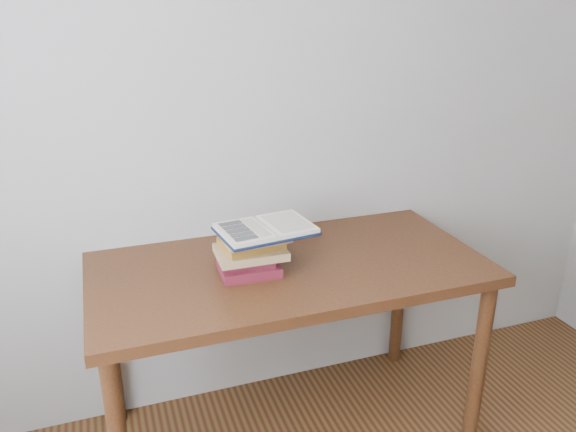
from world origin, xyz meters
name	(u,v)px	position (x,y,z in m)	size (l,w,h in m)	color
desk	(289,286)	(-0.06, 1.38, 0.71)	(1.50, 0.75, 0.81)	#492B12
book_stack	(251,252)	(-0.21, 1.37, 0.88)	(0.27, 0.20, 0.15)	#5A1620
open_book	(266,229)	(-0.16, 1.36, 0.97)	(0.37, 0.28, 0.03)	black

